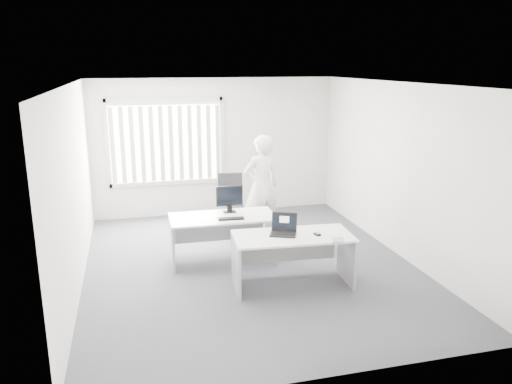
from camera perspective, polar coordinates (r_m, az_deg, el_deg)
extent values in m
plane|color=#56565E|center=(7.93, -0.72, -8.37)|extent=(6.00, 6.00, 0.00)
cube|color=silver|center=(10.38, -4.68, 5.16)|extent=(5.00, 0.02, 2.80)
cube|color=silver|center=(4.76, 7.86, -6.42)|extent=(5.00, 0.02, 2.80)
cube|color=silver|center=(7.34, -20.08, 0.34)|extent=(0.02, 6.00, 2.80)
cube|color=silver|center=(8.43, 16.01, 2.43)|extent=(0.02, 6.00, 2.80)
cube|color=silver|center=(7.31, -0.79, 12.29)|extent=(5.00, 6.00, 0.02)
cube|color=beige|center=(10.20, -10.23, 5.66)|extent=(2.32, 0.06, 1.76)
cube|color=white|center=(7.02, 4.24, -5.05)|extent=(1.71, 0.89, 0.03)
cube|color=#A6A6A9|center=(7.00, -2.30, -8.37)|extent=(0.09, 0.72, 0.73)
cube|color=#A6A6A9|center=(7.39, 10.31, -7.36)|extent=(0.09, 0.72, 0.73)
cube|color=white|center=(7.86, -3.83, -2.88)|extent=(1.67, 0.81, 0.03)
cube|color=#A6A6A9|center=(7.90, -9.58, -5.86)|extent=(0.05, 0.71, 0.72)
cube|color=#A6A6A9|center=(8.14, 1.83, -5.02)|extent=(0.05, 0.71, 0.72)
cylinder|color=black|center=(9.42, -2.86, -4.34)|extent=(0.71, 0.71, 0.08)
cylinder|color=black|center=(9.35, -2.88, -3.20)|extent=(0.07, 0.07, 0.48)
cube|color=black|center=(9.28, -2.90, -1.80)|extent=(0.55, 0.55, 0.07)
cube|color=black|center=(9.41, -2.98, 0.51)|extent=(0.46, 0.13, 0.57)
imported|color=silver|center=(8.91, 0.64, 0.60)|extent=(0.76, 0.58, 1.88)
cube|color=silver|center=(7.01, 7.21, -5.00)|extent=(0.36, 0.27, 0.00)
cube|color=silver|center=(6.89, 9.35, -5.41)|extent=(0.21, 0.25, 0.01)
cube|color=black|center=(7.70, -2.87, -3.06)|extent=(0.41, 0.17, 0.02)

